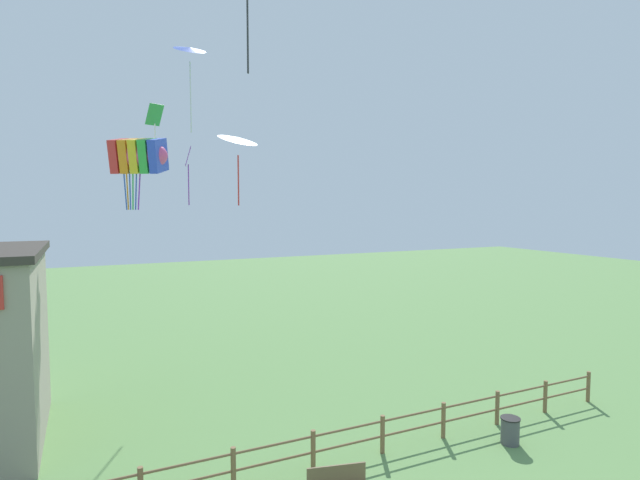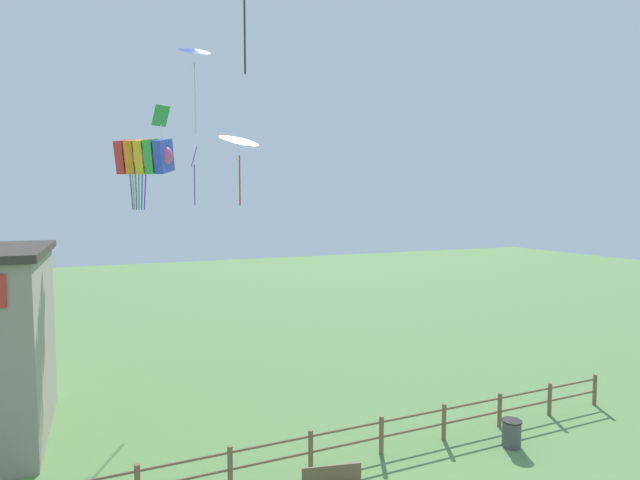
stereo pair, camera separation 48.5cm
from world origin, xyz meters
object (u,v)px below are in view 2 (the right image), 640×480
at_px(kite_rainbow_parafoil, 145,156).
at_px(kite_green_diamond, 161,120).
at_px(kite_white_delta, 239,140).
at_px(trash_bin, 512,433).
at_px(kite_purple_streamer, 194,164).
at_px(kite_blue_delta, 194,52).

xyz_separation_m(kite_rainbow_parafoil, kite_green_diamond, (0.82, 1.00, 1.79)).
distance_m(kite_rainbow_parafoil, kite_green_diamond, 2.20).
bearing_deg(kite_rainbow_parafoil, kite_white_delta, -68.14).
bearing_deg(trash_bin, kite_purple_streamer, 120.24).
xyz_separation_m(kite_purple_streamer, kite_white_delta, (0.28, -7.45, 0.30)).
distance_m(trash_bin, kite_blue_delta, 18.27).
relative_size(kite_rainbow_parafoil, kite_purple_streamer, 1.15).
bearing_deg(kite_blue_delta, trash_bin, -50.70).
xyz_separation_m(kite_blue_delta, kite_purple_streamer, (0.44, 3.15, -4.32)).
relative_size(trash_bin, kite_blue_delta, 0.23).
height_order(kite_rainbow_parafoil, kite_purple_streamer, kite_rainbow_parafoil).
distance_m(kite_blue_delta, kite_green_diamond, 4.01).
xyz_separation_m(kite_white_delta, kite_green_diamond, (-1.75, 7.40, 1.70)).
bearing_deg(kite_blue_delta, kite_white_delta, -80.46).
relative_size(kite_white_delta, kite_green_diamond, 1.21).
bearing_deg(kite_green_diamond, trash_bin, -54.98).
height_order(trash_bin, kite_green_diamond, kite_green_diamond).
relative_size(trash_bin, kite_purple_streamer, 0.31).
relative_size(trash_bin, kite_rainbow_parafoil, 0.27).
distance_m(kite_purple_streamer, kite_white_delta, 7.47).
distance_m(kite_rainbow_parafoil, kite_blue_delta, 4.97).
relative_size(kite_purple_streamer, kite_white_delta, 1.09).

